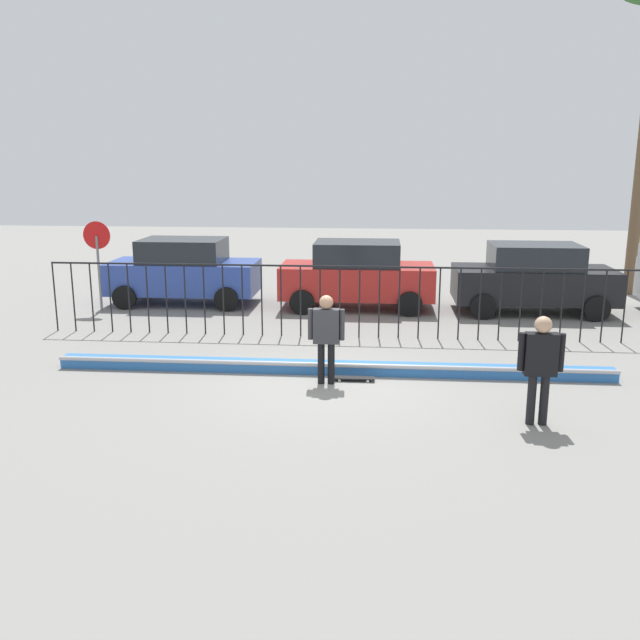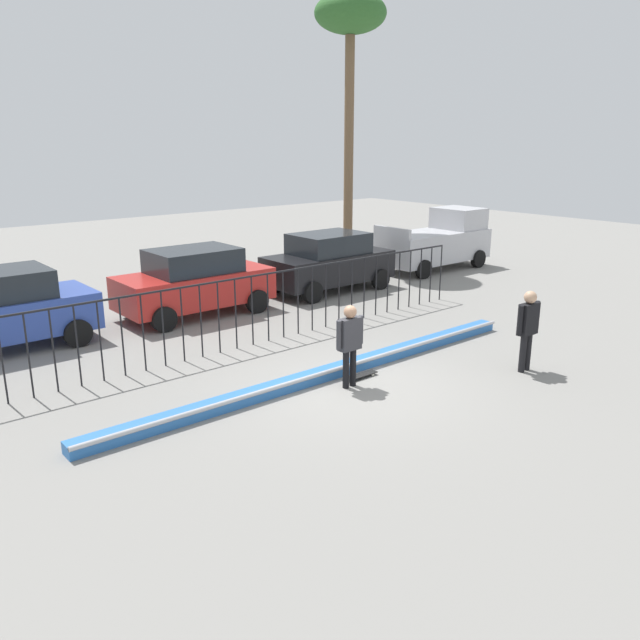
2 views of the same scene
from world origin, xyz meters
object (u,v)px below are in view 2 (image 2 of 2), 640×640
Objects in this scene: parked_car_black at (329,262)px; palm_tree_tall at (350,28)px; skateboard at (361,375)px; camera_operator at (528,324)px; skateboarder at (350,339)px; pickup_truck at (437,242)px; parked_car_red at (194,281)px.

parked_car_black is 9.11m from palm_tree_tall.
parked_car_black is 0.43× the size of palm_tree_tall.
skateboard is 0.45× the size of camera_operator.
skateboarder reaches higher than skateboard.
camera_operator is at bearing -21.31° from skateboard.
camera_operator is 0.18× the size of palm_tree_tall.
camera_operator is 0.41× the size of parked_car_black.
pickup_truck is (10.84, 6.85, 0.01)m from skateboarder.
pickup_truck is (7.32, 8.61, -0.03)m from camera_operator.
camera_operator is (3.52, -1.76, 0.04)m from skateboarder.
skateboard is 12.32m from pickup_truck.
parked_car_red is at bearing 103.22° from skateboard.
pickup_truck is at bearing 44.50° from skateboard.
pickup_truck reaches higher than parked_car_red.
skateboarder is 3.94m from camera_operator.
pickup_truck reaches higher than camera_operator.
palm_tree_tall is at bearing 44.43° from parked_car_black.
palm_tree_tall is (-2.01, 2.89, 7.69)m from pickup_truck.
parked_car_black is at bearing -177.50° from pickup_truck.
camera_operator is 0.41× the size of parked_car_red.
parked_car_red is 11.86m from palm_tree_tall.
palm_tree_tall is (8.83, 9.74, 7.71)m from skateboarder.
camera_operator is at bearing -10.79° from skateboarder.
pickup_truck is 8.46m from palm_tree_tall.
skateboarder is at bearing -123.58° from parked_car_black.
parked_car_black is at bearing -6.15° from parked_car_red.
camera_operator is at bearing -114.78° from palm_tree_tall.
camera_operator is 11.30m from pickup_truck.
palm_tree_tall reaches higher than camera_operator.
palm_tree_tall is (3.64, 3.07, 7.76)m from parked_car_black.
parked_car_black is (4.85, -0.17, 0.00)m from parked_car_red.
parked_car_red is at bearing 102.88° from skateboarder.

